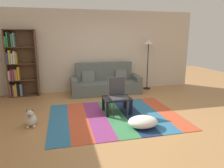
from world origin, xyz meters
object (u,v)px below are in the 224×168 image
Objects in this scene: pouf at (143,122)px; standing_lamp at (148,48)px; couch at (106,83)px; bookshelf at (18,65)px; folding_chair at (118,93)px; coffee_table at (117,100)px; tv_remote at (113,98)px; dog at (31,119)px.

standing_lamp is (1.37, 3.01, 1.32)m from pouf.
bookshelf is at bearing 173.95° from couch.
couch reaches higher than folding_chair.
coffee_table is at bearing 107.82° from pouf.
tv_remote is at bearing -41.46° from bookshelf.
dog is at bearing -76.06° from bookshelf.
couch is 15.07× the size of tv_remote.
couch reaches higher than tv_remote.
dog is at bearing -146.66° from standing_lamp.
bookshelf is at bearing 132.92° from pouf.
tv_remote is (1.85, 0.29, 0.24)m from dog.
folding_chair is at bearing 109.45° from pouf.
pouf is (2.88, -3.09, -0.86)m from bookshelf.
coffee_table reaches higher than pouf.
standing_lamp is at bearing 7.49° from couch.
tv_remote reaches higher than dog.
dog is 0.23× the size of standing_lamp.
tv_remote is (-0.41, 0.92, 0.27)m from pouf.
folding_chair is at bearing -90.91° from coffee_table.
couch is 1.95m from folding_chair.
standing_lamp is 1.92× the size of folding_chair.
pouf is at bearing -15.40° from dog.
bookshelf is at bearing 140.22° from coffee_table.
standing_lamp is at bearing 101.68° from folding_chair.
bookshelf reaches higher than tv_remote.
couch is 2.82m from pouf.
standing_lamp reaches higher than folding_chair.
folding_chair reaches higher than tv_remote.
dog is (0.61, -2.47, -0.82)m from bookshelf.
tv_remote reaches higher than coffee_table.
standing_lamp is at bearing 33.34° from dog.
pouf is 0.36× the size of standing_lamp.
pouf is at bearing -20.79° from folding_chair.
couch is 3.41× the size of coffee_table.
folding_chair reaches higher than pouf.
pouf is at bearing -114.47° from standing_lamp.
standing_lamp is at bearing -1.05° from bookshelf.
standing_lamp is 11.54× the size of tv_remote.
folding_chair is at bearing 7.23° from dog.
couch is 1.93m from standing_lamp.
couch reaches higher than dog.
couch is 1.86m from coffee_table.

